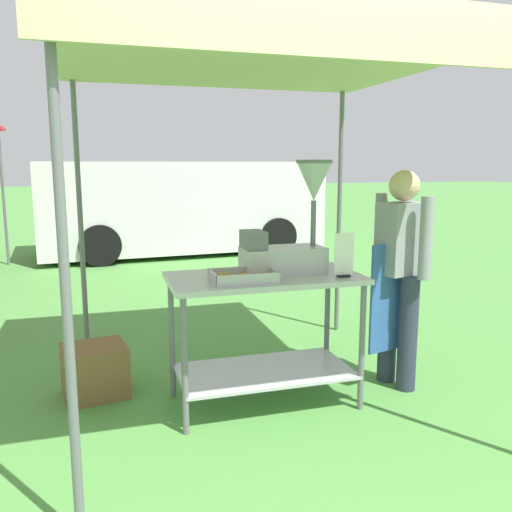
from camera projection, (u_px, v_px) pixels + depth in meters
name	position (u px, v px, depth m)	size (l,w,h in m)	color
ground_plane	(170.00, 269.00, 8.50)	(70.00, 70.00, 0.00)	#519342
stall_canopy	(261.00, 64.00, 3.44)	(2.60, 2.67, 2.37)	slate
donut_cart	(264.00, 312.00, 3.63)	(1.29, 0.67, 0.91)	#B7B7BC
donut_tray	(243.00, 278.00, 3.40)	(0.41, 0.27, 0.07)	#B7B7BC
donut_fryer	(291.00, 233.00, 3.63)	(0.62, 0.28, 0.77)	#B7B7BC
menu_sign	(344.00, 258.00, 3.52)	(0.13, 0.05, 0.29)	black
vendor	(400.00, 268.00, 3.90)	(0.47, 0.54, 1.61)	#2D3347
supply_crate	(95.00, 371.00, 3.83)	(0.49, 0.45, 0.37)	brown
van_white	(180.00, 206.00, 10.02)	(5.22, 2.38, 1.69)	white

